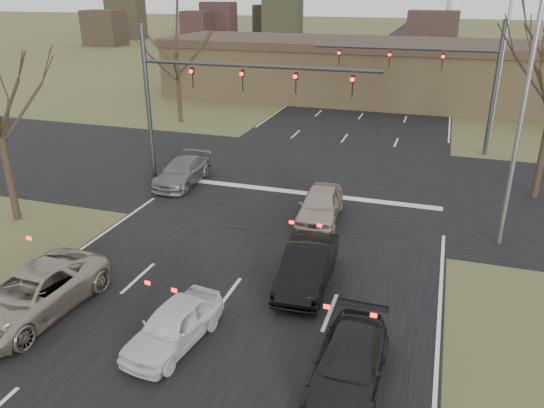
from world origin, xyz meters
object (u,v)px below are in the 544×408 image
at_px(car_charcoal_sedan, 349,363).
at_px(car_grey_ahead, 182,172).
at_px(streetlight_right_far, 500,55).
at_px(car_black_hatch, 307,266).
at_px(streetlight_right_near, 518,107).
at_px(car_silver_ahead, 320,205).
at_px(car_white_sedan, 173,325).
at_px(car_silver_suv, 32,294).
at_px(mast_arm_near, 204,87).
at_px(mast_arm_far, 447,70).
at_px(building, 398,72).

relative_size(car_charcoal_sedan, car_grey_ahead, 0.95).
height_order(streetlight_right_far, car_black_hatch, streetlight_right_far).
xyz_separation_m(streetlight_right_near, car_silver_ahead, (-7.30, 0.01, -4.85)).
bearing_deg(car_black_hatch, streetlight_right_near, 37.82).
bearing_deg(car_grey_ahead, car_white_sedan, -66.11).
bearing_deg(car_silver_suv, car_black_hatch, 33.59).
bearing_deg(car_charcoal_sedan, car_silver_ahead, 107.98).
relative_size(streetlight_right_near, car_white_sedan, 2.70).
bearing_deg(mast_arm_near, car_charcoal_sedan, -52.87).
bearing_deg(streetlight_right_near, car_grey_ahead, 170.73).
bearing_deg(car_black_hatch, car_silver_suv, -152.72).
height_order(mast_arm_near, car_charcoal_sedan, mast_arm_near).
height_order(car_silver_suv, car_silver_ahead, car_silver_suv).
distance_m(car_silver_suv, car_white_sedan, 4.96).
bearing_deg(streetlight_right_near, mast_arm_far, 101.47).
xyz_separation_m(car_white_sedan, car_silver_ahead, (2.02, 9.94, 0.10)).
xyz_separation_m(building, mast_arm_far, (4.18, -15.00, 2.35)).
bearing_deg(car_silver_suv, mast_arm_near, 92.85).
relative_size(streetlight_right_near, car_charcoal_sedan, 2.34).
height_order(car_charcoal_sedan, car_grey_ahead, car_grey_ahead).
xyz_separation_m(building, car_charcoal_sedan, (2.63, -38.02, -2.04)).
distance_m(mast_arm_near, car_silver_suv, 13.65).
distance_m(streetlight_right_near, car_silver_ahead, 8.76).
relative_size(car_white_sedan, car_silver_ahead, 0.86).
relative_size(streetlight_right_near, streetlight_right_far, 1.00).
height_order(streetlight_right_near, car_black_hatch, streetlight_right_near).
bearing_deg(car_grey_ahead, car_black_hatch, -43.97).
bearing_deg(car_white_sedan, car_grey_ahead, 123.57).
height_order(building, car_charcoal_sedan, building).
xyz_separation_m(car_white_sedan, car_black_hatch, (2.84, 4.44, 0.09)).
distance_m(building, car_silver_ahead, 28.06).
relative_size(mast_arm_near, car_silver_ahead, 2.81).
distance_m(streetlight_right_near, car_silver_suv, 18.06).
distance_m(car_silver_suv, car_charcoal_sedan, 10.08).
bearing_deg(car_silver_ahead, mast_arm_near, 152.14).
relative_size(mast_arm_far, streetlight_right_far, 1.11).
xyz_separation_m(car_grey_ahead, car_silver_ahead, (8.02, -2.49, 0.08)).
bearing_deg(building, streetlight_right_near, -76.31).
distance_m(car_black_hatch, car_charcoal_sedan, 5.07).
bearing_deg(car_grey_ahead, car_silver_suv, -87.07).
relative_size(mast_arm_far, streetlight_right_near, 1.11).
bearing_deg(car_grey_ahead, mast_arm_near, 19.61).
bearing_deg(mast_arm_near, mast_arm_far, 41.22).
height_order(building, car_silver_ahead, building).
bearing_deg(car_black_hatch, mast_arm_far, 75.81).
distance_m(streetlight_right_near, car_black_hatch, 9.78).
relative_size(mast_arm_near, car_black_hatch, 2.76).
relative_size(building, streetlight_right_far, 4.24).
xyz_separation_m(car_silver_suv, car_grey_ahead, (-1.05, 12.45, -0.09)).
bearing_deg(car_charcoal_sedan, car_grey_ahead, 132.42).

